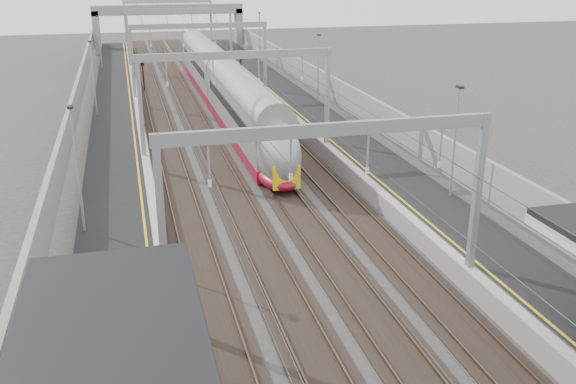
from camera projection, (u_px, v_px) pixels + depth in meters
platform_left at (118, 152)px, 44.83m from camera, size 4.00×120.00×1.00m
platform_right at (336, 137)px, 48.56m from camera, size 4.00×120.00×1.00m
tracks at (231, 150)px, 46.85m from camera, size 11.40×140.00×0.20m
overhead_line at (215, 54)px, 50.79m from camera, size 13.00×140.00×6.60m
overbridge at (168, 16)px, 95.13m from camera, size 22.00×2.20×6.90m
wall_left at (69, 140)px, 43.71m from camera, size 0.30×120.00×3.20m
wall_right at (376, 121)px, 48.93m from camera, size 0.30×120.00×3.20m
train at (226, 93)px, 57.04m from camera, size 2.60×47.47×4.12m
signal_green at (143, 69)px, 66.99m from camera, size 0.32×0.32×3.48m
signal_red_near at (228, 71)px, 65.81m from camera, size 0.32×0.32×3.48m
signal_red_far at (241, 64)px, 70.33m from camera, size 0.32×0.32×3.48m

